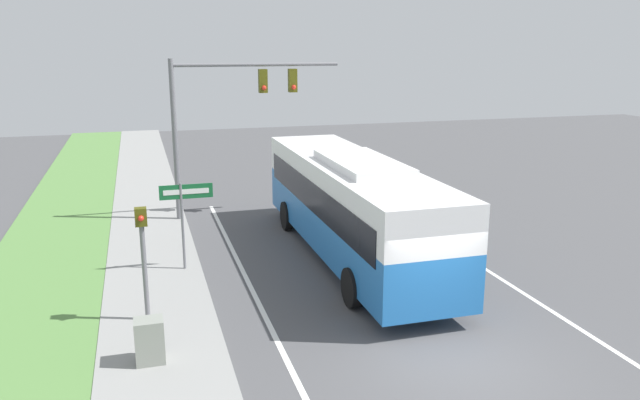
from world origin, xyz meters
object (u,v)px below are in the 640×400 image
object	(u,v)px
bus	(351,201)
signal_gantry	(227,105)
pedestrian_signal	(143,246)
utility_cabinet	(150,341)
street_sign	(185,208)

from	to	relation	value
bus	signal_gantry	bearing A→B (deg)	116.92
bus	pedestrian_signal	bearing A→B (deg)	-153.26
signal_gantry	utility_cabinet	world-z (taller)	signal_gantry
street_sign	pedestrian_signal	bearing A→B (deg)	-110.08
pedestrian_signal	utility_cabinet	size ratio (longest dim) A/B	3.05
bus	signal_gantry	world-z (taller)	signal_gantry
signal_gantry	street_sign	size ratio (longest dim) A/B	2.36
bus	utility_cabinet	world-z (taller)	bus
utility_cabinet	signal_gantry	bearing A→B (deg)	73.34
signal_gantry	utility_cabinet	distance (m)	12.49
signal_gantry	street_sign	bearing A→B (deg)	-110.63
signal_gantry	pedestrian_signal	bearing A→B (deg)	-110.43
utility_cabinet	bus	bearing A→B (deg)	40.37
pedestrian_signal	street_sign	distance (m)	3.64
street_sign	signal_gantry	bearing A→B (deg)	69.37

